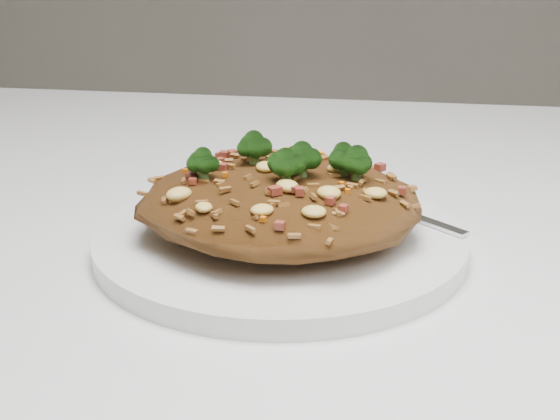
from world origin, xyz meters
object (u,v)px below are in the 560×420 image
object	(u,v)px
dining_table	(177,304)
fried_rice	(280,191)
plate	(280,240)
fork	(384,206)

from	to	relation	value
dining_table	fried_rice	bearing A→B (deg)	-38.49
dining_table	fried_rice	size ratio (longest dim) A/B	6.35
dining_table	plate	size ratio (longest dim) A/B	4.76
fork	plate	bearing A→B (deg)	-100.65
dining_table	fork	xyz separation A→B (m)	(0.17, -0.02, 0.11)
dining_table	fried_rice	distance (m)	0.19
dining_table	fork	world-z (taller)	fork
dining_table	plate	world-z (taller)	plate
dining_table	fork	size ratio (longest dim) A/B	9.03
dining_table	plate	xyz separation A→B (m)	(0.10, -0.08, 0.10)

